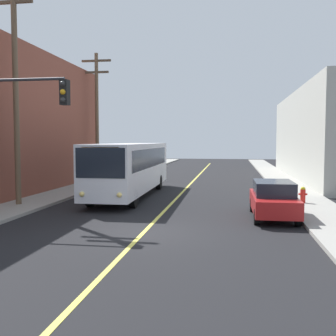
# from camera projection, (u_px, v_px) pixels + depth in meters

# --- Properties ---
(ground_plane) EXTENTS (120.00, 120.00, 0.00)m
(ground_plane) POSITION_uv_depth(u_px,v_px,m) (144.00, 232.00, 14.62)
(ground_plane) COLOR black
(sidewalk_left) EXTENTS (2.50, 90.00, 0.15)m
(sidewalk_left) POSITION_uv_depth(u_px,v_px,m) (68.00, 192.00, 25.62)
(sidewalk_left) COLOR gray
(sidewalk_left) RESTS_ON ground
(sidewalk_right) EXTENTS (2.50, 90.00, 0.15)m
(sidewalk_right) POSITION_uv_depth(u_px,v_px,m) (301.00, 197.00, 23.32)
(sidewalk_right) COLOR gray
(sidewalk_right) RESTS_ON ground
(lane_stripe_center) EXTENTS (0.16, 60.00, 0.01)m
(lane_stripe_center) POSITION_uv_depth(u_px,v_px,m) (188.00, 186.00, 29.40)
(lane_stripe_center) COLOR #D8CC4C
(lane_stripe_center) RESTS_ON ground
(city_bus) EXTENTS (2.74, 12.19, 3.20)m
(city_bus) POSITION_uv_depth(u_px,v_px,m) (131.00, 166.00, 24.09)
(city_bus) COLOR silver
(city_bus) RESTS_ON ground
(parked_car_red) EXTENTS (1.85, 4.41, 1.62)m
(parked_car_red) POSITION_uv_depth(u_px,v_px,m) (273.00, 199.00, 17.23)
(parked_car_red) COLOR maroon
(parked_car_red) RESTS_ON ground
(utility_pole_near) EXTENTS (2.40, 0.28, 11.56)m
(utility_pole_near) POSITION_uv_depth(u_px,v_px,m) (15.00, 79.00, 19.77)
(utility_pole_near) COLOR brown
(utility_pole_near) RESTS_ON sidewalk_left
(utility_pole_mid) EXTENTS (2.40, 0.28, 10.19)m
(utility_pole_mid) POSITION_uv_depth(u_px,v_px,m) (97.00, 111.00, 31.86)
(utility_pole_mid) COLOR brown
(utility_pole_mid) RESTS_ON sidewalk_left
(traffic_signal_left_corner) EXTENTS (3.75, 0.48, 6.00)m
(traffic_signal_left_corner) POSITION_uv_depth(u_px,v_px,m) (20.00, 118.00, 16.19)
(traffic_signal_left_corner) COLOR #2D2D33
(traffic_signal_left_corner) RESTS_ON sidewalk_left
(fire_hydrant) EXTENTS (0.44, 0.26, 0.84)m
(fire_hydrant) POSITION_uv_depth(u_px,v_px,m) (303.00, 194.00, 20.59)
(fire_hydrant) COLOR red
(fire_hydrant) RESTS_ON sidewalk_right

